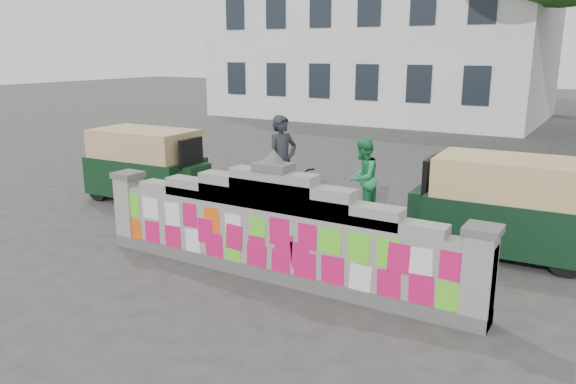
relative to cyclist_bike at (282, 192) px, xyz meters
name	(u,v)px	position (x,y,z in m)	size (l,w,h in m)	color
ground	(274,278)	(1.56, -2.80, -0.56)	(100.00, 100.00, 0.00)	#383533
parapet_wall	(273,231)	(1.56, -2.81, 0.19)	(6.48, 0.44, 2.01)	#4C4C49
building	(385,38)	(-5.44, 19.18, 3.46)	(16.00, 10.00, 8.90)	silver
cyclist_bike	(282,192)	(0.00, 0.00, 0.00)	(0.74, 2.12, 1.11)	black
cyclist_rider	(282,173)	(0.00, 0.00, 0.39)	(0.69, 0.45, 1.89)	#22242A
pedestrian	(363,178)	(1.39, 0.93, 0.27)	(0.81, 0.63, 1.66)	#2BA059
rickshaw_left	(148,164)	(-3.39, -0.39, 0.30)	(3.02, 1.50, 1.65)	black
rickshaw_right	(504,205)	(4.32, 0.09, 0.31)	(3.06, 1.52, 1.67)	black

